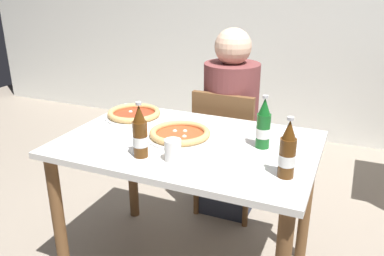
% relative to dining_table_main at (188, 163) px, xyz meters
% --- Properties ---
extents(dining_table_main, '(1.20, 0.80, 0.75)m').
position_rel_dining_table_main_xyz_m(dining_table_main, '(0.00, 0.00, 0.00)').
color(dining_table_main, silver).
rests_on(dining_table_main, ground_plane).
extents(chair_behind_table, '(0.41, 0.41, 0.85)m').
position_rel_dining_table_main_xyz_m(chair_behind_table, '(0.00, 0.61, -0.15)').
color(chair_behind_table, brown).
rests_on(chair_behind_table, ground_plane).
extents(diner_seated, '(0.34, 0.34, 1.21)m').
position_rel_dining_table_main_xyz_m(diner_seated, '(0.00, 0.66, -0.05)').
color(diner_seated, '#2D3342').
rests_on(diner_seated, ground_plane).
extents(pizza_margherita_near, '(0.32, 0.32, 0.04)m').
position_rel_dining_table_main_xyz_m(pizza_margherita_near, '(-0.05, 0.02, 0.13)').
color(pizza_margherita_near, white).
rests_on(pizza_margherita_near, dining_table_main).
extents(pizza_marinara_far, '(0.32, 0.32, 0.04)m').
position_rel_dining_table_main_xyz_m(pizza_marinara_far, '(-0.41, 0.19, 0.13)').
color(pizza_marinara_far, white).
rests_on(pizza_marinara_far, dining_table_main).
extents(beer_bottle_left, '(0.07, 0.07, 0.25)m').
position_rel_dining_table_main_xyz_m(beer_bottle_left, '(-0.12, -0.23, 0.22)').
color(beer_bottle_left, '#512D0F').
rests_on(beer_bottle_left, dining_table_main).
extents(beer_bottle_center, '(0.07, 0.07, 0.25)m').
position_rel_dining_table_main_xyz_m(beer_bottle_center, '(0.49, -0.17, 0.22)').
color(beer_bottle_center, '#512D0F').
rests_on(beer_bottle_center, dining_table_main).
extents(beer_bottle_right, '(0.07, 0.07, 0.25)m').
position_rel_dining_table_main_xyz_m(beer_bottle_right, '(0.34, 0.07, 0.22)').
color(beer_bottle_right, '#14591E').
rests_on(beer_bottle_right, dining_table_main).
extents(napkin_with_cutlery, '(0.22, 0.22, 0.01)m').
position_rel_dining_table_main_xyz_m(napkin_with_cutlery, '(-0.37, -0.10, 0.12)').
color(napkin_with_cutlery, white).
rests_on(napkin_with_cutlery, dining_table_main).
extents(paper_cup, '(0.07, 0.07, 0.09)m').
position_rel_dining_table_main_xyz_m(paper_cup, '(0.03, -0.22, 0.16)').
color(paper_cup, white).
rests_on(paper_cup, dining_table_main).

